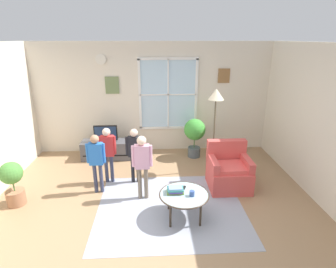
{
  "coord_description": "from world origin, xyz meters",
  "views": [
    {
      "loc": [
        0.01,
        -3.86,
        2.74
      ],
      "look_at": [
        0.25,
        0.58,
        1.16
      ],
      "focal_mm": 29.03,
      "sensor_mm": 36.0,
      "label": 1
    }
  ],
  "objects": [
    {
      "name": "ground_plane",
      "position": [
        0.0,
        0.0,
        -0.01
      ],
      "size": [
        6.3,
        5.96,
        0.02
      ],
      "primitive_type": "cube",
      "color": "#9E7A56"
    },
    {
      "name": "back_wall",
      "position": [
        0.01,
        2.74,
        1.35
      ],
      "size": [
        5.7,
        0.17,
        2.68
      ],
      "color": "beige",
      "rests_on": "ground_plane"
    },
    {
      "name": "area_rug",
      "position": [
        0.27,
        0.08,
        0.0
      ],
      "size": [
        2.47,
        2.16,
        0.01
      ],
      "primitive_type": "cube",
      "color": "#999EAD",
      "rests_on": "ground_plane"
    },
    {
      "name": "tv_stand",
      "position": [
        -1.12,
        2.2,
        0.22
      ],
      "size": [
        1.17,
        0.44,
        0.43
      ],
      "color": "#4C4C51",
      "rests_on": "ground_plane"
    },
    {
      "name": "television",
      "position": [
        -1.12,
        2.2,
        0.64
      ],
      "size": [
        0.54,
        0.08,
        0.39
      ],
      "color": "#4C4C4C",
      "rests_on": "tv_stand"
    },
    {
      "name": "armchair",
      "position": [
        1.43,
        0.73,
        0.33
      ],
      "size": [
        0.76,
        0.74,
        0.87
      ],
      "color": "#D14C47",
      "rests_on": "ground_plane"
    },
    {
      "name": "coffee_table",
      "position": [
        0.47,
        -0.19,
        0.4
      ],
      "size": [
        0.79,
        0.79,
        0.43
      ],
      "color": "#99B2B7",
      "rests_on": "ground_plane"
    },
    {
      "name": "book_stack",
      "position": [
        0.33,
        -0.14,
        0.48
      ],
      "size": [
        0.26,
        0.19,
        0.1
      ],
      "color": "olive",
      "rests_on": "coffee_table"
    },
    {
      "name": "cup",
      "position": [
        0.58,
        -0.24,
        0.47
      ],
      "size": [
        0.08,
        0.08,
        0.09
      ],
      "primitive_type": "cylinder",
      "color": "#334C8C",
      "rests_on": "coffee_table"
    },
    {
      "name": "remote_near_books",
      "position": [
        0.47,
        -0.03,
        0.44
      ],
      "size": [
        0.09,
        0.14,
        0.02
      ],
      "primitive_type": "cube",
      "rotation": [
        0.0,
        0.0,
        -0.4
      ],
      "color": "black",
      "rests_on": "coffee_table"
    },
    {
      "name": "person_blue_shirt",
      "position": [
        -1.04,
        0.67,
        0.71
      ],
      "size": [
        0.34,
        0.16,
        1.14
      ],
      "color": "#333851",
      "rests_on": "ground_plane"
    },
    {
      "name": "person_pink_shirt",
      "position": [
        -0.2,
        0.41,
        0.75
      ],
      "size": [
        0.36,
        0.16,
        1.19
      ],
      "color": "#726656",
      "rests_on": "ground_plane"
    },
    {
      "name": "person_black_shirt",
      "position": [
        -0.37,
        1.01,
        0.7
      ],
      "size": [
        0.34,
        0.15,
        1.12
      ],
      "color": "black",
      "rests_on": "ground_plane"
    },
    {
      "name": "person_red_shirt",
      "position": [
        -0.89,
        1.04,
        0.71
      ],
      "size": [
        0.34,
        0.16,
        1.14
      ],
      "color": "#333851",
      "rests_on": "ground_plane"
    },
    {
      "name": "potted_plant_by_window",
      "position": [
        0.98,
        2.17,
        0.62
      ],
      "size": [
        0.51,
        0.51,
        0.95
      ],
      "color": "#4C565B",
      "rests_on": "ground_plane"
    },
    {
      "name": "potted_plant_corner",
      "position": [
        -2.4,
        0.34,
        0.45
      ],
      "size": [
        0.38,
        0.38,
        0.79
      ],
      "color": "#9E6B4C",
      "rests_on": "ground_plane"
    },
    {
      "name": "floor_lamp",
      "position": [
        1.26,
        1.42,
        1.51
      ],
      "size": [
        0.32,
        0.32,
        1.8
      ],
      "color": "black",
      "rests_on": "ground_plane"
    }
  ]
}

